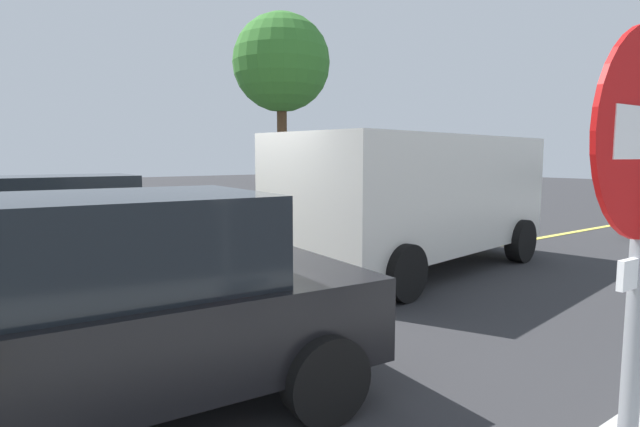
{
  "coord_description": "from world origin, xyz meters",
  "views": [
    {
      "loc": [
        -3.47,
        -6.25,
        1.88
      ],
      "look_at": [
        1.0,
        -0.33,
        1.05
      ],
      "focal_mm": 28.82,
      "sensor_mm": 36.0,
      "label": 1
    }
  ],
  "objects_px": {
    "car_yellow_near_curb": "(76,220)",
    "tree_left_verge": "(281,64)",
    "car_black_approaching": "(107,309)",
    "white_van": "(417,193)"
  },
  "relations": [
    {
      "from": "tree_left_verge",
      "to": "white_van",
      "type": "bearing_deg",
      "value": -107.09
    },
    {
      "from": "white_van",
      "to": "car_yellow_near_curb",
      "type": "xyz_separation_m",
      "value": [
        -4.43,
        3.8,
        -0.48
      ]
    },
    {
      "from": "white_van",
      "to": "car_black_approaching",
      "type": "distance_m",
      "value": 5.85
    },
    {
      "from": "car_yellow_near_curb",
      "to": "tree_left_verge",
      "type": "relative_size",
      "value": 0.75
    },
    {
      "from": "tree_left_verge",
      "to": "car_yellow_near_curb",
      "type": "bearing_deg",
      "value": -149.68
    },
    {
      "from": "car_yellow_near_curb",
      "to": "white_van",
      "type": "bearing_deg",
      "value": -40.63
    },
    {
      "from": "white_van",
      "to": "car_yellow_near_curb",
      "type": "bearing_deg",
      "value": 139.37
    },
    {
      "from": "white_van",
      "to": "car_black_approaching",
      "type": "xyz_separation_m",
      "value": [
        -5.45,
        -2.07,
        -0.46
      ]
    },
    {
      "from": "car_yellow_near_curb",
      "to": "tree_left_verge",
      "type": "distance_m",
      "value": 8.82
    },
    {
      "from": "car_black_approaching",
      "to": "tree_left_verge",
      "type": "height_order",
      "value": "tree_left_verge"
    }
  ]
}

